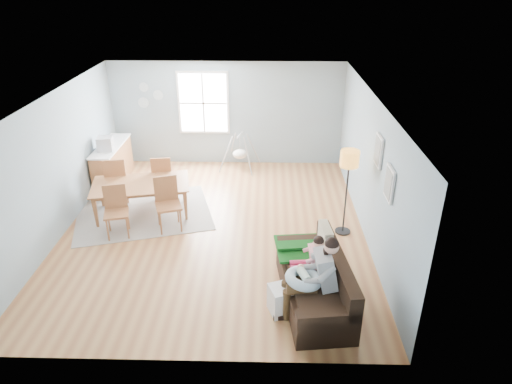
{
  "coord_description": "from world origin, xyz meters",
  "views": [
    {
      "loc": [
        1.04,
        -8.0,
        4.8
      ],
      "look_at": [
        0.85,
        -0.34,
        1.0
      ],
      "focal_mm": 32.0,
      "sensor_mm": 36.0,
      "label": 1
    }
  ],
  "objects_px": {
    "dining_table": "(142,199)",
    "chair_se": "(167,199)",
    "chair_sw": "(116,207)",
    "chair_nw": "(116,177)",
    "storage_cube": "(283,300)",
    "monitor": "(105,144)",
    "counter": "(113,164)",
    "baby_swing": "(240,153)",
    "chair_ne": "(162,174)",
    "father": "(314,275)",
    "floor_lamp": "(349,166)",
    "toddler": "(311,255)",
    "sofa": "(317,285)"
  },
  "relations": [
    {
      "from": "sofa",
      "to": "chair_se",
      "type": "xyz_separation_m",
      "value": [
        -2.8,
        2.24,
        0.33
      ]
    },
    {
      "from": "dining_table",
      "to": "counter",
      "type": "bearing_deg",
      "value": 113.67
    },
    {
      "from": "sofa",
      "to": "chair_nw",
      "type": "relative_size",
      "value": 2.03
    },
    {
      "from": "floor_lamp",
      "to": "baby_swing",
      "type": "height_order",
      "value": "floor_lamp"
    },
    {
      "from": "floor_lamp",
      "to": "chair_sw",
      "type": "xyz_separation_m",
      "value": [
        -4.48,
        -0.14,
        -0.86
      ]
    },
    {
      "from": "storage_cube",
      "to": "monitor",
      "type": "height_order",
      "value": "monitor"
    },
    {
      "from": "storage_cube",
      "to": "dining_table",
      "type": "distance_m",
      "value": 4.21
    },
    {
      "from": "chair_se",
      "to": "chair_ne",
      "type": "xyz_separation_m",
      "value": [
        -0.38,
        1.31,
        -0.04
      ]
    },
    {
      "from": "monitor",
      "to": "sofa",
      "type": "bearing_deg",
      "value": -41.32
    },
    {
      "from": "monitor",
      "to": "chair_nw",
      "type": "bearing_deg",
      "value": -60.64
    },
    {
      "from": "storage_cube",
      "to": "father",
      "type": "bearing_deg",
      "value": -3.57
    },
    {
      "from": "toddler",
      "to": "floor_lamp",
      "type": "height_order",
      "value": "floor_lamp"
    },
    {
      "from": "storage_cube",
      "to": "chair_sw",
      "type": "bearing_deg",
      "value": 145.01
    },
    {
      "from": "chair_sw",
      "to": "chair_nw",
      "type": "relative_size",
      "value": 0.95
    },
    {
      "from": "father",
      "to": "floor_lamp",
      "type": "height_order",
      "value": "floor_lamp"
    },
    {
      "from": "chair_se",
      "to": "father",
      "type": "bearing_deg",
      "value": -43.38
    },
    {
      "from": "toddler",
      "to": "chair_ne",
      "type": "relative_size",
      "value": 0.84
    },
    {
      "from": "father",
      "to": "floor_lamp",
      "type": "bearing_deg",
      "value": 71.18
    },
    {
      "from": "chair_nw",
      "to": "chair_sw",
      "type": "bearing_deg",
      "value": -73.6
    },
    {
      "from": "dining_table",
      "to": "chair_se",
      "type": "height_order",
      "value": "chair_se"
    },
    {
      "from": "chair_sw",
      "to": "chair_nw",
      "type": "bearing_deg",
      "value": 106.4
    },
    {
      "from": "monitor",
      "to": "chair_se",
      "type": "bearing_deg",
      "value": -45.15
    },
    {
      "from": "sofa",
      "to": "chair_ne",
      "type": "relative_size",
      "value": 2.15
    },
    {
      "from": "counter",
      "to": "monitor",
      "type": "distance_m",
      "value": 0.72
    },
    {
      "from": "toddler",
      "to": "storage_cube",
      "type": "xyz_separation_m",
      "value": [
        -0.45,
        -0.47,
        -0.49
      ]
    },
    {
      "from": "chair_nw",
      "to": "chair_ne",
      "type": "bearing_deg",
      "value": 16.38
    },
    {
      "from": "chair_sw",
      "to": "toddler",
      "type": "bearing_deg",
      "value": -25.84
    },
    {
      "from": "chair_ne",
      "to": "chair_nw",
      "type": "bearing_deg",
      "value": -163.62
    },
    {
      "from": "chair_ne",
      "to": "monitor",
      "type": "relative_size",
      "value": 2.72
    },
    {
      "from": "chair_se",
      "to": "monitor",
      "type": "xyz_separation_m",
      "value": [
        -1.75,
        1.76,
        0.5
      ]
    },
    {
      "from": "chair_se",
      "to": "baby_swing",
      "type": "bearing_deg",
      "value": 67.33
    },
    {
      "from": "sofa",
      "to": "monitor",
      "type": "height_order",
      "value": "monitor"
    },
    {
      "from": "chair_ne",
      "to": "toddler",
      "type": "bearing_deg",
      "value": -47.5
    },
    {
      "from": "chair_se",
      "to": "chair_ne",
      "type": "bearing_deg",
      "value": 106.27
    },
    {
      "from": "chair_nw",
      "to": "monitor",
      "type": "height_order",
      "value": "monitor"
    },
    {
      "from": "dining_table",
      "to": "counter",
      "type": "distance_m",
      "value": 1.93
    },
    {
      "from": "monitor",
      "to": "dining_table",
      "type": "bearing_deg",
      "value": -48.85
    },
    {
      "from": "father",
      "to": "monitor",
      "type": "height_order",
      "value": "father"
    },
    {
      "from": "chair_nw",
      "to": "monitor",
      "type": "bearing_deg",
      "value": 119.36
    },
    {
      "from": "toddler",
      "to": "chair_nw",
      "type": "height_order",
      "value": "chair_nw"
    },
    {
      "from": "chair_sw",
      "to": "chair_se",
      "type": "distance_m",
      "value": 1.0
    },
    {
      "from": "toddler",
      "to": "storage_cube",
      "type": "bearing_deg",
      "value": -133.63
    },
    {
      "from": "floor_lamp",
      "to": "father",
      "type": "bearing_deg",
      "value": -108.82
    },
    {
      "from": "counter",
      "to": "chair_nw",
      "type": "bearing_deg",
      "value": -68.29
    },
    {
      "from": "chair_nw",
      "to": "baby_swing",
      "type": "bearing_deg",
      "value": 37.71
    },
    {
      "from": "dining_table",
      "to": "sofa",
      "type": "bearing_deg",
      "value": -49.74
    },
    {
      "from": "storage_cube",
      "to": "monitor",
      "type": "relative_size",
      "value": 1.35
    },
    {
      "from": "baby_swing",
      "to": "chair_ne",
      "type": "bearing_deg",
      "value": -133.6
    },
    {
      "from": "father",
      "to": "baby_swing",
      "type": "bearing_deg",
      "value": 104.25
    },
    {
      "from": "toddler",
      "to": "chair_sw",
      "type": "height_order",
      "value": "toddler"
    }
  ]
}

